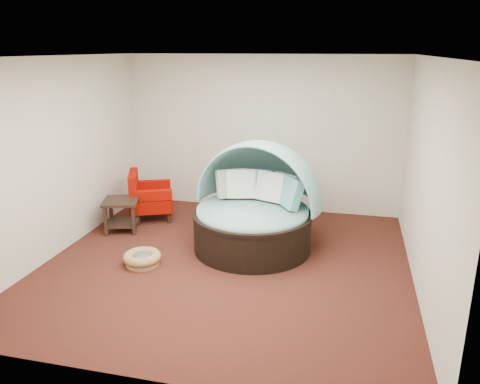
% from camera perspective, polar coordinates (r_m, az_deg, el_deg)
% --- Properties ---
extents(floor, '(5.00, 5.00, 0.00)m').
position_cam_1_polar(floor, '(6.65, -1.65, -8.69)').
color(floor, '#471B14').
rests_on(floor, ground).
extents(wall_back, '(5.00, 0.00, 5.00)m').
position_cam_1_polar(wall_back, '(8.55, 2.67, 7.06)').
color(wall_back, beige).
rests_on(wall_back, floor).
extents(wall_front, '(5.00, 0.00, 5.00)m').
position_cam_1_polar(wall_front, '(3.93, -11.41, -5.64)').
color(wall_front, beige).
rests_on(wall_front, floor).
extents(wall_left, '(0.00, 5.00, 5.00)m').
position_cam_1_polar(wall_left, '(7.23, -21.31, 4.01)').
color(wall_left, beige).
rests_on(wall_left, floor).
extents(wall_right, '(0.00, 5.00, 5.00)m').
position_cam_1_polar(wall_right, '(6.03, 21.82, 1.51)').
color(wall_right, beige).
rests_on(wall_right, floor).
extents(ceiling, '(5.00, 5.00, 0.00)m').
position_cam_1_polar(ceiling, '(5.98, -1.89, 16.20)').
color(ceiling, white).
rests_on(ceiling, wall_back).
extents(canopy_daybed, '(2.14, 2.09, 1.62)m').
position_cam_1_polar(canopy_daybed, '(6.93, 1.90, -0.91)').
color(canopy_daybed, black).
rests_on(canopy_daybed, floor).
extents(pet_basket, '(0.60, 0.60, 0.18)m').
position_cam_1_polar(pet_basket, '(6.72, -11.83, -7.91)').
color(pet_basket, olive).
rests_on(pet_basket, floor).
extents(red_armchair, '(0.96, 0.96, 0.86)m').
position_cam_1_polar(red_armchair, '(8.36, -11.13, -0.59)').
color(red_armchair, black).
rests_on(red_armchair, floor).
extents(side_table, '(0.69, 0.69, 0.53)m').
position_cam_1_polar(side_table, '(7.92, -14.23, -2.23)').
color(side_table, black).
rests_on(side_table, floor).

